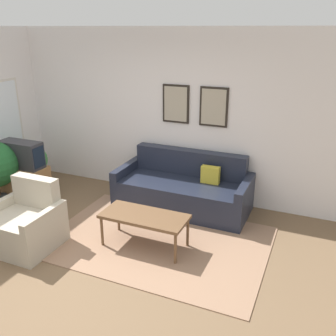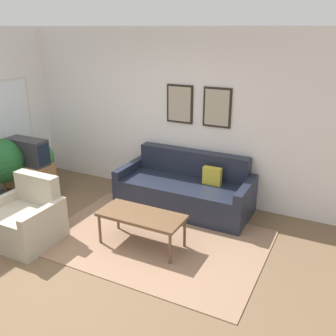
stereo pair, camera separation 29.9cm
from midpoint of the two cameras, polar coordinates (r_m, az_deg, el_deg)
The scene contains 11 objects.
ground_plane at distance 4.77m, azimuth -13.16°, elevation -14.17°, with size 16.00×16.00×0.00m, color brown.
area_rug at distance 5.10m, azimuth -0.31°, elevation -10.98°, with size 2.87×1.96×0.01m.
wall_back at distance 6.17m, azimuth 0.80°, elevation 8.24°, with size 8.00×0.09×2.70m.
couch at distance 5.85m, azimuth 4.16°, elevation -3.38°, with size 2.06×0.90×0.86m.
coffee_table at distance 4.81m, azimuth -2.28°, elevation -7.50°, with size 1.11×0.50×0.45m.
tv_stand at distance 6.49m, azimuth -18.87°, elevation -1.95°, with size 0.74×0.42×0.61m.
tv at distance 6.32m, azimuth -19.38°, elevation 2.36°, with size 0.70×0.28×0.42m.
armchair at distance 5.26m, azimuth -19.32°, elevation -7.61°, with size 0.84×0.76×0.86m.
potted_plant_tall at distance 6.31m, azimuth -22.86°, elevation 0.81°, with size 0.70×0.70×1.08m.
potted_plant_by_window at distance 6.86m, azimuth -17.91°, elevation 1.33°, with size 0.53×0.53×0.82m.
potted_plant_small at distance 6.85m, azimuth -19.74°, elevation 1.00°, with size 0.51×0.51×0.83m.
Camera 2 is at (2.79, -2.85, 2.68)m, focal length 40.00 mm.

